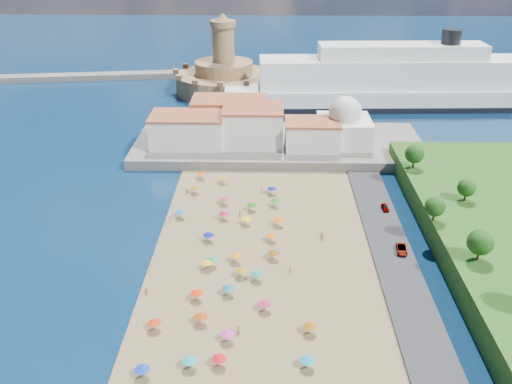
{
  "coord_description": "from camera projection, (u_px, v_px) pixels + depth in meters",
  "views": [
    {
      "loc": [
        6.91,
        -95.83,
        66.16
      ],
      "look_at": [
        4.0,
        25.0,
        8.0
      ],
      "focal_mm": 40.0,
      "sensor_mm": 36.0,
      "label": 1
    }
  ],
  "objects": [
    {
      "name": "ground",
      "position": [
        233.0,
        281.0,
        115.16
      ],
      "size": [
        700.0,
        700.0,
        0.0
      ],
      "primitive_type": "plane",
      "color": "#071938",
      "rests_on": "ground"
    },
    {
      "name": "terrace",
      "position": [
        279.0,
        145.0,
        180.06
      ],
      "size": [
        90.0,
        36.0,
        3.0
      ],
      "primitive_type": "cube",
      "color": "#59544C",
      "rests_on": "ground"
    },
    {
      "name": "jetty",
      "position": [
        218.0,
        112.0,
        212.2
      ],
      "size": [
        18.0,
        70.0,
        2.4
      ],
      "primitive_type": "cube",
      "color": "#59544C",
      "rests_on": "ground"
    },
    {
      "name": "breakwater",
      "position": [
        8.0,
        79.0,
        254.82
      ],
      "size": [
        199.03,
        34.77,
        2.6
      ],
      "primitive_type": "cube",
      "rotation": [
        0.0,
        0.0,
        0.14
      ],
      "color": "#59544C",
      "rests_on": "ground"
    },
    {
      "name": "waterfront_buildings",
      "position": [
        237.0,
        125.0,
        178.15
      ],
      "size": [
        57.0,
        29.0,
        11.0
      ],
      "color": "silver",
      "rests_on": "terrace"
    },
    {
      "name": "domed_building",
      "position": [
        344.0,
        125.0,
        174.58
      ],
      "size": [
        16.0,
        16.0,
        15.0
      ],
      "color": "silver",
      "rests_on": "terrace"
    },
    {
      "name": "fortress",
      "position": [
        224.0,
        77.0,
        236.84
      ],
      "size": [
        40.0,
        40.0,
        32.4
      ],
      "color": "#9E754F",
      "rests_on": "ground"
    },
    {
      "name": "cruise_ship",
      "position": [
        399.0,
        84.0,
        218.54
      ],
      "size": [
        134.94,
        25.35,
        29.31
      ],
      "color": "black",
      "rests_on": "ground"
    },
    {
      "name": "beach_parasols",
      "position": [
        224.0,
        308.0,
        103.75
      ],
      "size": [
        33.13,
        117.34,
        2.2
      ],
      "color": "gray",
      "rests_on": "beach"
    },
    {
      "name": "beachgoers",
      "position": [
        225.0,
        275.0,
        114.96
      ],
      "size": [
        37.82,
        97.6,
        1.89
      ],
      "color": "tan",
      "rests_on": "beach"
    },
    {
      "name": "parked_cars",
      "position": [
        411.0,
        273.0,
        115.34
      ],
      "size": [
        2.8,
        75.53,
        1.35
      ],
      "color": "gray",
      "rests_on": "promenade"
    },
    {
      "name": "hillside_trees",
      "position": [
        503.0,
        275.0,
        99.49
      ],
      "size": [
        14.38,
        109.96,
        7.27
      ],
      "color": "#382314",
      "rests_on": "hillside"
    }
  ]
}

